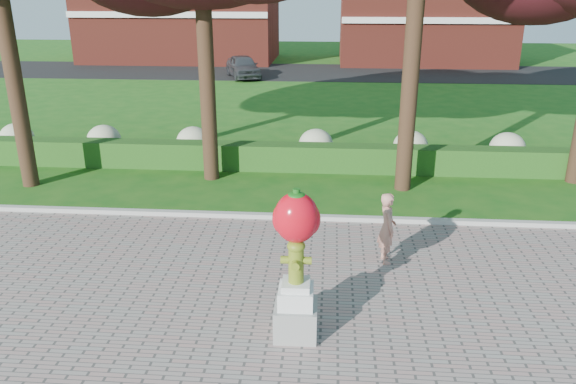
# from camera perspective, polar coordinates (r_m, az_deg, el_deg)

# --- Properties ---
(ground) EXTENTS (100.00, 100.00, 0.00)m
(ground) POSITION_cam_1_polar(r_m,az_deg,el_deg) (10.94, -3.85, -8.95)
(ground) COLOR #185415
(ground) RESTS_ON ground
(curb) EXTENTS (40.00, 0.18, 0.15)m
(curb) POSITION_cam_1_polar(r_m,az_deg,el_deg) (13.58, -2.08, -2.53)
(curb) COLOR #ADADA5
(curb) RESTS_ON ground
(lawn_hedge) EXTENTS (24.00, 0.70, 0.80)m
(lawn_hedge) POSITION_cam_1_polar(r_m,az_deg,el_deg) (17.23, -0.59, 3.59)
(lawn_hedge) COLOR #133F12
(lawn_hedge) RESTS_ON ground
(hydrangea_row) EXTENTS (20.10, 1.10, 0.99)m
(hydrangea_row) POSITION_cam_1_polar(r_m,az_deg,el_deg) (18.11, 1.49, 4.90)
(hydrangea_row) COLOR #BBC697
(hydrangea_row) RESTS_ON ground
(street) EXTENTS (50.00, 8.00, 0.02)m
(street) POSITION_cam_1_polar(r_m,az_deg,el_deg) (37.85, 2.27, 12.09)
(street) COLOR black
(street) RESTS_ON ground
(building_left) EXTENTS (14.00, 8.00, 7.00)m
(building_left) POSITION_cam_1_polar(r_m,az_deg,el_deg) (44.97, -10.80, 17.51)
(building_left) COLOR maroon
(building_left) RESTS_ON ground
(building_right) EXTENTS (12.00, 8.00, 6.40)m
(building_right) POSITION_cam_1_polar(r_m,az_deg,el_deg) (43.99, 13.62, 16.87)
(building_right) COLOR maroon
(building_right) RESTS_ON ground
(hydrant_sculpture) EXTENTS (0.73, 0.68, 2.49)m
(hydrant_sculpture) POSITION_cam_1_polar(r_m,az_deg,el_deg) (8.66, 0.83, -6.99)
(hydrant_sculpture) COLOR gray
(hydrant_sculpture) RESTS_ON walkway
(woman) EXTENTS (0.43, 0.59, 1.48)m
(woman) POSITION_cam_1_polar(r_m,az_deg,el_deg) (11.39, 10.03, -3.61)
(woman) COLOR tan
(woman) RESTS_ON walkway
(parked_car) EXTENTS (2.94, 4.33, 1.37)m
(parked_car) POSITION_cam_1_polar(r_m,az_deg,el_deg) (35.40, -4.59, 12.61)
(parked_car) COLOR #3B3E42
(parked_car) RESTS_ON street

